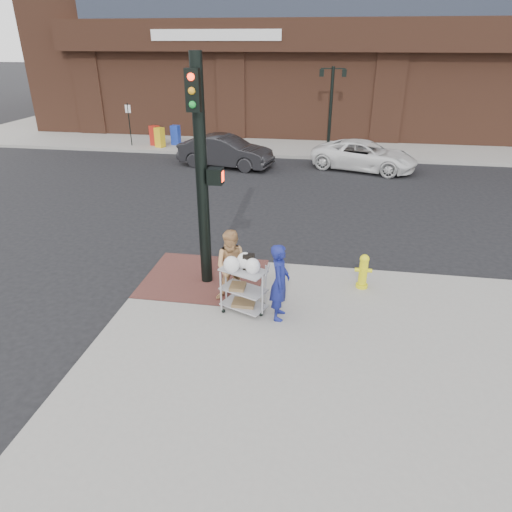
% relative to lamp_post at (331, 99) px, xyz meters
% --- Properties ---
extents(ground, '(220.00, 220.00, 0.00)m').
position_rel_lamp_post_xyz_m(ground, '(-2.00, -16.00, -2.62)').
color(ground, black).
rests_on(ground, ground).
extents(sidewalk_far, '(65.00, 36.00, 0.15)m').
position_rel_lamp_post_xyz_m(sidewalk_far, '(10.50, 16.00, -2.54)').
color(sidewalk_far, gray).
rests_on(sidewalk_far, ground).
extents(brick_curb_ramp, '(2.80, 2.40, 0.01)m').
position_rel_lamp_post_xyz_m(brick_curb_ramp, '(-2.60, -15.10, -2.46)').
color(brick_curb_ramp, '#572C28').
rests_on(brick_curb_ramp, sidewalk_near).
extents(lamp_post, '(1.32, 0.22, 4.00)m').
position_rel_lamp_post_xyz_m(lamp_post, '(0.00, 0.00, 0.00)').
color(lamp_post, black).
rests_on(lamp_post, sidewalk_far).
extents(parking_sign, '(0.05, 0.05, 2.20)m').
position_rel_lamp_post_xyz_m(parking_sign, '(-10.50, -1.00, -1.37)').
color(parking_sign, black).
rests_on(parking_sign, sidewalk_far).
extents(traffic_signal_pole, '(0.61, 0.51, 5.00)m').
position_rel_lamp_post_xyz_m(traffic_signal_pole, '(-2.48, -15.23, 0.21)').
color(traffic_signal_pole, black).
rests_on(traffic_signal_pole, sidewalk_near).
extents(woman_blue, '(0.39, 0.59, 1.62)m').
position_rel_lamp_post_xyz_m(woman_blue, '(-0.62, -16.48, -1.66)').
color(woman_blue, navy).
rests_on(woman_blue, sidewalk_near).
extents(pedestrian_tan, '(0.83, 0.67, 1.63)m').
position_rel_lamp_post_xyz_m(pedestrian_tan, '(-1.69, -15.97, -1.65)').
color(pedestrian_tan, tan).
rests_on(pedestrian_tan, sidewalk_near).
extents(sedan_dark, '(4.52, 2.33, 1.42)m').
position_rel_lamp_post_xyz_m(sedan_dark, '(-4.58, -4.08, -1.91)').
color(sedan_dark, black).
rests_on(sedan_dark, ground).
extents(minivan_white, '(5.02, 3.40, 1.28)m').
position_rel_lamp_post_xyz_m(minivan_white, '(1.67, -3.56, -1.98)').
color(minivan_white, white).
rests_on(minivan_white, ground).
extents(utility_cart, '(1.05, 0.83, 1.28)m').
position_rel_lamp_post_xyz_m(utility_cart, '(-1.39, -16.33, -1.89)').
color(utility_cart, '#9C9CA1').
rests_on(utility_cart, sidewalk_near).
extents(fire_hydrant, '(0.39, 0.27, 0.83)m').
position_rel_lamp_post_xyz_m(fire_hydrant, '(1.11, -14.93, -2.05)').
color(fire_hydrant, yellow).
rests_on(fire_hydrant, sidewalk_near).
extents(newsbox_red, '(0.54, 0.52, 1.03)m').
position_rel_lamp_post_xyz_m(newsbox_red, '(-9.24, -0.75, -1.95)').
color(newsbox_red, '#AA1E13').
rests_on(newsbox_red, sidewalk_far).
extents(newsbox_yellow, '(0.53, 0.51, 1.01)m').
position_rel_lamp_post_xyz_m(newsbox_yellow, '(-8.82, -1.16, -1.96)').
color(newsbox_yellow, gold).
rests_on(newsbox_yellow, sidewalk_far).
extents(newsbox_blue, '(0.48, 0.44, 1.02)m').
position_rel_lamp_post_xyz_m(newsbox_blue, '(-8.19, -0.41, -1.96)').
color(newsbox_blue, '#1A36AA').
rests_on(newsbox_blue, sidewalk_far).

